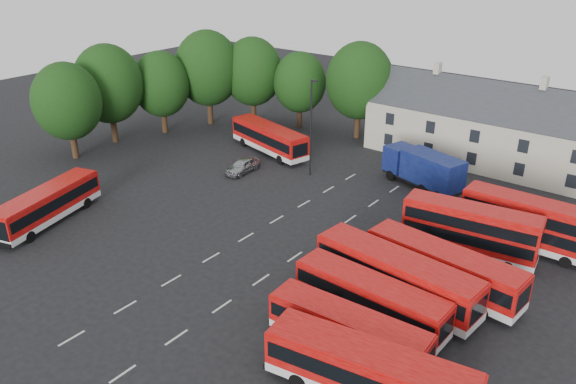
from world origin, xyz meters
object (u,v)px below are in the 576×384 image
object	(u,v)px
bus_west	(47,203)
lamppost	(311,126)
silver_car	(243,166)
box_truck	(424,168)
bus_dd_south	(470,228)
bus_row_a	(370,371)

from	to	relation	value
bus_west	lamppost	bearing A→B (deg)	-43.65
silver_car	box_truck	bearing A→B (deg)	23.15
bus_dd_south	box_truck	size ratio (longest dim) A/B	1.16
box_truck	bus_dd_south	bearing A→B (deg)	-31.98
bus_row_a	silver_car	bearing A→B (deg)	134.75
bus_dd_south	silver_car	distance (m)	24.88
bus_row_a	silver_car	world-z (taller)	bus_row_a
bus_dd_south	silver_car	size ratio (longest dim) A/B	2.35
bus_row_a	bus_dd_south	distance (m)	17.63
bus_dd_south	box_truck	world-z (taller)	bus_dd_south
bus_row_a	lamppost	distance (m)	30.96
bus_row_a	box_truck	xyz separation A→B (m)	(-9.88, 27.11, 0.16)
bus_row_a	box_truck	distance (m)	28.85
silver_car	lamppost	bearing A→B (deg)	30.10
bus_row_a	bus_dd_south	world-z (taller)	bus_dd_south
silver_car	lamppost	xyz separation A→B (m)	(5.94, 3.76, 4.54)
silver_car	lamppost	distance (m)	8.37
box_truck	lamppost	xyz separation A→B (m)	(-10.50, -4.04, 3.21)
bus_west	silver_car	xyz separation A→B (m)	(5.62, 18.42, -1.05)
bus_west	box_truck	xyz separation A→B (m)	(22.06, 26.23, 0.28)
bus_row_a	box_truck	world-z (taller)	box_truck
bus_west	box_truck	world-z (taller)	box_truck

